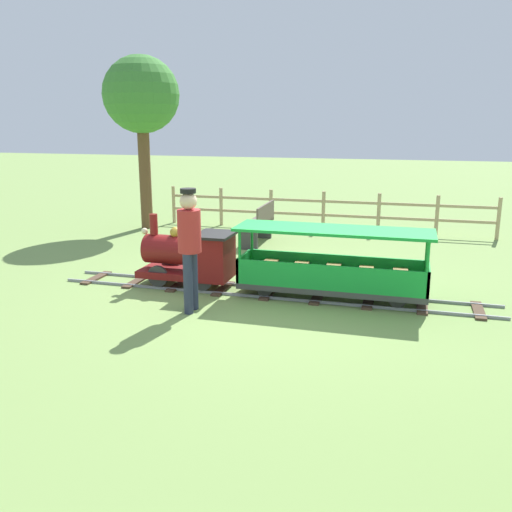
{
  "coord_description": "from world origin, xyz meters",
  "views": [
    {
      "loc": [
        -7.35,
        -1.9,
        2.43
      ],
      "look_at": [
        0.0,
        0.18,
        0.55
      ],
      "focal_mm": 38.36,
      "sensor_mm": 36.0,
      "label": 1
    }
  ],
  "objects": [
    {
      "name": "ground_plane",
      "position": [
        0.0,
        0.0,
        0.0
      ],
      "size": [
        60.0,
        60.0,
        0.0
      ],
      "primitive_type": "plane",
      "color": "#75934C"
    },
    {
      "name": "oak_tree_far",
      "position": [
        4.14,
        4.01,
        2.96
      ],
      "size": [
        1.71,
        1.71,
        3.87
      ],
      "color": "brown",
      "rests_on": "ground_plane"
    },
    {
      "name": "track",
      "position": [
        0.0,
        -0.02,
        0.02
      ],
      "size": [
        0.71,
        6.4,
        0.04
      ],
      "color": "gray",
      "rests_on": "ground_plane"
    },
    {
      "name": "passenger_car",
      "position": [
        0.0,
        -0.92,
        0.42
      ],
      "size": [
        0.77,
        2.7,
        0.97
      ],
      "color": "#3F3F3F",
      "rests_on": "ground_plane"
    },
    {
      "name": "conductor_person",
      "position": [
        -1.01,
        0.78,
        0.96
      ],
      "size": [
        0.3,
        0.3,
        1.62
      ],
      "color": "#282D47",
      "rests_on": "ground_plane"
    },
    {
      "name": "park_bench",
      "position": [
        3.19,
        1.02,
        0.42
      ],
      "size": [
        1.3,
        0.42,
        0.82
      ],
      "color": "brown",
      "rests_on": "ground_plane"
    },
    {
      "name": "locomotive",
      "position": [
        0.0,
        1.2,
        0.48
      ],
      "size": [
        0.67,
        1.45,
        1.05
      ],
      "color": "maroon",
      "rests_on": "ground_plane"
    },
    {
      "name": "fence_section",
      "position": [
        4.93,
        -0.02,
        0.48
      ],
      "size": [
        0.08,
        7.48,
        0.9
      ],
      "color": "tan",
      "rests_on": "ground_plane"
    }
  ]
}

